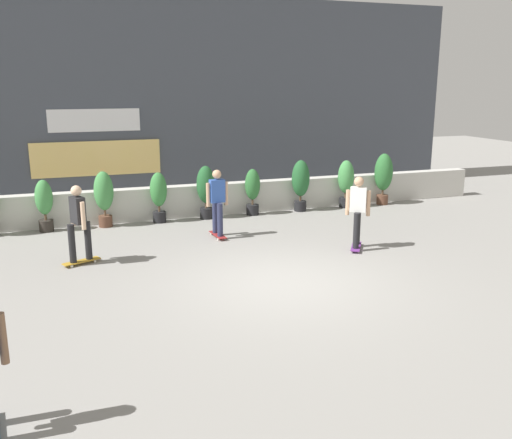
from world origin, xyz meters
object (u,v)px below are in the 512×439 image
object	(u,v)px
potted_plant_1	(44,203)
potted_plant_4	(206,188)
potted_plant_6	(301,181)
potted_plant_7	(346,180)
potted_plant_3	(159,194)
skater_far_right	(217,200)
skater_foreground	(358,209)
potted_plant_5	(253,189)
potted_plant_2	(104,195)
skater_far_left	(78,221)
potted_plant_8	(384,175)

from	to	relation	value
potted_plant_1	potted_plant_4	distance (m)	4.26
potted_plant_6	potted_plant_7	world-z (taller)	potted_plant_6
potted_plant_4	potted_plant_6	world-z (taller)	potted_plant_6
potted_plant_3	skater_far_right	world-z (taller)	skater_far_right
potted_plant_7	skater_foreground	distance (m)	4.50
potted_plant_5	potted_plant_6	bearing A→B (deg)	0.00
potted_plant_2	skater_far_left	world-z (taller)	skater_far_left
potted_plant_6	potted_plant_4	bearing A→B (deg)	-180.00
potted_plant_7	potted_plant_8	bearing A→B (deg)	0.00
potted_plant_2	skater_far_right	xyz separation A→B (m)	(2.54, -2.03, 0.07)
potted_plant_2	potted_plant_4	size ratio (longest dim) A/B	0.99
potted_plant_4	potted_plant_6	bearing A→B (deg)	0.00
potted_plant_5	potted_plant_8	size ratio (longest dim) A/B	0.84
potted_plant_4	skater_foreground	bearing A→B (deg)	-58.36
potted_plant_5	potted_plant_8	xyz separation A→B (m)	(4.34, 0.00, 0.19)
potted_plant_1	potted_plant_6	size ratio (longest dim) A/B	0.88
potted_plant_8	skater_far_right	size ratio (longest dim) A/B	0.95
potted_plant_3	potted_plant_5	world-z (taller)	potted_plant_3
potted_plant_1	skater_far_left	distance (m)	3.20
potted_plant_5	skater_foreground	bearing A→B (deg)	-74.57
potted_plant_6	skater_far_right	bearing A→B (deg)	-147.05
skater_far_right	potted_plant_3	bearing A→B (deg)	118.35
potted_plant_7	skater_far_right	distance (m)	5.06
potted_plant_5	potted_plant_7	bearing A→B (deg)	-0.00
potted_plant_6	skater_far_right	xyz separation A→B (m)	(-3.13, -2.03, 0.05)
skater_foreground	potted_plant_1	bearing A→B (deg)	148.95
skater_foreground	potted_plant_8	bearing A→B (deg)	51.72
potted_plant_4	potted_plant_8	bearing A→B (deg)	0.00
potted_plant_2	skater_foreground	world-z (taller)	skater_foreground
potted_plant_2	skater_foreground	distance (m)	6.67
potted_plant_1	potted_plant_5	world-z (taller)	potted_plant_1
potted_plant_3	potted_plant_8	xyz separation A→B (m)	(7.06, 0.00, 0.15)
potted_plant_1	skater_foreground	xyz separation A→B (m)	(6.77, -4.08, 0.18)
potted_plant_1	potted_plant_8	bearing A→B (deg)	0.00
skater_far_left	skater_far_right	bearing A→B (deg)	18.14
potted_plant_5	potted_plant_8	distance (m)	4.35
potted_plant_5	potted_plant_7	distance (m)	3.02
skater_far_left	potted_plant_6	bearing A→B (deg)	25.81
potted_plant_7	skater_far_left	bearing A→B (deg)	-158.61
potted_plant_7	skater_far_left	size ratio (longest dim) A/B	0.86
potted_plant_1	potted_plant_8	distance (m)	9.99
skater_far_right	potted_plant_7	bearing A→B (deg)	23.62
skater_far_left	skater_foreground	bearing A→B (deg)	-9.09
potted_plant_2	potted_plant_4	distance (m)	2.77
potted_plant_4	potted_plant_3	bearing A→B (deg)	180.00
potted_plant_8	skater_far_left	bearing A→B (deg)	-161.44
potted_plant_7	potted_plant_3	bearing A→B (deg)	180.00
potted_plant_3	potted_plant_8	bearing A→B (deg)	0.00
potted_plant_7	potted_plant_6	bearing A→B (deg)	180.00
potted_plant_2	potted_plant_5	size ratio (longest dim) A/B	1.11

